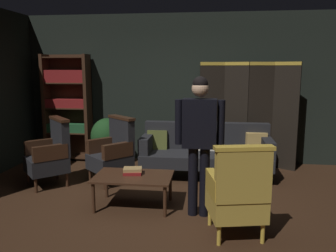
# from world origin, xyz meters

# --- Properties ---
(ground_plane) EXTENTS (10.00, 10.00, 0.00)m
(ground_plane) POSITION_xyz_m (0.00, 0.00, 0.00)
(ground_plane) COLOR #331E11
(back_wall) EXTENTS (7.20, 0.10, 2.80)m
(back_wall) POSITION_xyz_m (0.00, 2.45, 1.40)
(back_wall) COLOR black
(back_wall) RESTS_ON ground_plane
(folding_screen) EXTENTS (1.72, 0.38, 1.90)m
(folding_screen) POSITION_xyz_m (1.28, 2.13, 0.99)
(folding_screen) COLOR black
(folding_screen) RESTS_ON ground_plane
(bookshelf) EXTENTS (0.90, 0.32, 2.05)m
(bookshelf) POSITION_xyz_m (-2.15, 2.19, 1.09)
(bookshelf) COLOR #382114
(bookshelf) RESTS_ON ground_plane
(velvet_couch) EXTENTS (2.12, 0.78, 0.88)m
(velvet_couch) POSITION_xyz_m (0.55, 1.45, 0.45)
(velvet_couch) COLOR #382114
(velvet_couch) RESTS_ON ground_plane
(coffee_table) EXTENTS (1.00, 0.64, 0.42)m
(coffee_table) POSITION_xyz_m (-0.35, 0.03, 0.37)
(coffee_table) COLOR #382114
(coffee_table) RESTS_ON ground_plane
(armchair_gilt_accent) EXTENTS (0.69, 0.68, 1.04)m
(armchair_gilt_accent) POSITION_xyz_m (0.93, -0.63, 0.49)
(armchair_gilt_accent) COLOR gold
(armchair_gilt_accent) RESTS_ON ground_plane
(armchair_wing_left) EXTENTS (0.82, 0.82, 1.04)m
(armchair_wing_left) POSITION_xyz_m (-1.81, 0.71, 0.49)
(armchair_wing_left) COLOR #382114
(armchair_wing_left) RESTS_ON ground_plane
(armchair_wing_right) EXTENTS (0.82, 0.82, 1.04)m
(armchair_wing_right) POSITION_xyz_m (-0.89, 0.95, 0.49)
(armchair_wing_right) COLOR #382114
(armchair_wing_right) RESTS_ON ground_plane
(standing_figure) EXTENTS (0.59, 0.24, 1.70)m
(standing_figure) POSITION_xyz_m (0.50, -0.12, 1.03)
(standing_figure) COLOR black
(standing_figure) RESTS_ON ground_plane
(potted_plant) EXTENTS (0.59, 0.59, 0.88)m
(potted_plant) POSITION_xyz_m (-1.28, 1.89, 0.51)
(potted_plant) COLOR brown
(potted_plant) RESTS_ON ground_plane
(book_red_leather) EXTENTS (0.26, 0.23, 0.04)m
(book_red_leather) POSITION_xyz_m (-0.38, 0.10, 0.44)
(book_red_leather) COLOR maroon
(book_red_leather) RESTS_ON coffee_table
(book_tan_leather) EXTENTS (0.26, 0.21, 0.04)m
(book_tan_leather) POSITION_xyz_m (-0.38, 0.10, 0.48)
(book_tan_leather) COLOR #9E7A47
(book_tan_leather) RESTS_ON book_red_leather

